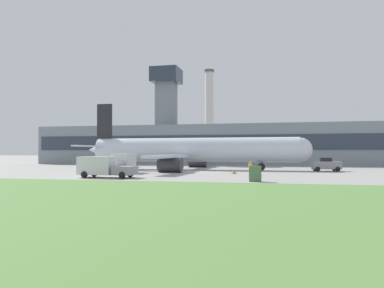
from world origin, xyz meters
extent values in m
plane|color=#999691|center=(0.00, 0.00, 0.00)|extent=(400.00, 400.00, 0.00)
cube|color=#5B8942|center=(0.00, -36.50, 0.03)|extent=(240.00, 37.00, 0.06)
cube|color=gray|center=(0.00, 30.85, 4.09)|extent=(82.79, 15.42, 8.19)
cube|color=#2D3847|center=(0.00, 23.09, 4.50)|extent=(81.13, 0.16, 2.95)
cube|color=slate|center=(-14.36, 30.85, 9.07)|extent=(4.08, 4.08, 18.14)
cube|color=#283342|center=(-14.36, 30.85, 19.77)|extent=(6.11, 6.11, 3.26)
cylinder|color=beige|center=(-11.62, 69.08, 14.20)|extent=(2.77, 2.77, 28.40)
cylinder|color=#4C4C51|center=(-11.62, 69.08, 28.82)|extent=(3.18, 3.18, 0.83)
cylinder|color=silver|center=(-2.10, 4.78, 2.95)|extent=(30.33, 3.55, 3.55)
sphere|color=silver|center=(13.07, 4.78, 2.95)|extent=(3.37, 3.37, 3.37)
cone|color=silver|center=(-17.26, 4.78, 2.95)|extent=(3.91, 3.37, 3.37)
cube|color=#232328|center=(-16.52, 4.78, 7.45)|extent=(2.49, 0.24, 5.45)
cube|color=silver|center=(-16.69, 0.45, 3.49)|extent=(0.96, 8.66, 0.20)
cube|color=silver|center=(-16.69, 9.11, 3.49)|extent=(0.96, 8.66, 0.20)
cube|color=silver|center=(-3.61, -3.15, 2.07)|extent=(2.13, 14.44, 0.36)
cube|color=silver|center=(-3.61, 12.71, 2.07)|extent=(2.13, 14.44, 0.36)
cylinder|color=#333338|center=(-3.31, -3.49, 0.97)|extent=(3.05, 1.88, 1.88)
cylinder|color=#333338|center=(-3.31, 13.05, 0.97)|extent=(3.05, 1.88, 1.88)
cylinder|color=#59595B|center=(7.76, 4.78, 1.30)|extent=(0.20, 0.20, 1.54)
sphere|color=black|center=(7.76, 4.78, 0.53)|extent=(1.06, 1.06, 1.06)
cylinder|color=#59595B|center=(-5.13, 2.40, 1.30)|extent=(0.20, 0.20, 1.54)
sphere|color=black|center=(-5.13, 2.40, 0.53)|extent=(1.06, 1.06, 1.06)
cylinder|color=#59595B|center=(-5.13, 7.15, 1.30)|extent=(0.20, 0.20, 1.54)
sphere|color=black|center=(-5.13, 7.15, 0.53)|extent=(1.06, 1.06, 1.06)
cube|color=gray|center=(16.45, 4.69, 0.82)|extent=(3.91, 2.39, 1.04)
cube|color=black|center=(16.45, 4.69, 1.59)|extent=(1.44, 1.53, 0.50)
sphere|color=black|center=(17.85, 3.89, 0.34)|extent=(0.67, 0.67, 0.67)
sphere|color=black|center=(17.65, 5.78, 0.34)|extent=(0.67, 0.67, 0.67)
sphere|color=black|center=(15.26, 3.61, 0.34)|extent=(0.67, 0.67, 0.67)
sphere|color=black|center=(15.06, 5.50, 0.34)|extent=(0.67, 0.67, 0.67)
cube|color=gray|center=(-8.70, -8.46, 0.83)|extent=(2.31, 2.15, 1.03)
cube|color=silver|center=(-8.87, -5.42, 1.38)|extent=(2.39, 3.60, 2.14)
sphere|color=black|center=(-9.74, -8.66, 0.35)|extent=(0.70, 0.70, 0.70)
sphere|color=black|center=(-7.65, -8.55, 0.35)|extent=(0.70, 0.70, 0.70)
sphere|color=black|center=(-9.96, -4.60, 0.35)|extent=(0.70, 0.70, 0.70)
sphere|color=black|center=(-7.87, -4.49, 0.35)|extent=(0.70, 0.70, 0.70)
cube|color=gray|center=(-5.00, -13.97, 0.75)|extent=(2.04, 2.18, 0.87)
cube|color=silver|center=(-8.06, -13.97, 1.24)|extent=(3.50, 2.18, 1.85)
sphere|color=black|center=(-4.86, -15.00, 0.35)|extent=(0.70, 0.70, 0.70)
sphere|color=black|center=(-4.86, -12.94, 0.35)|extent=(0.70, 0.70, 0.70)
sphere|color=black|center=(-8.94, -15.01, 0.35)|extent=(0.70, 0.70, 0.70)
sphere|color=black|center=(-8.94, -12.94, 0.35)|extent=(0.70, 0.70, 0.70)
cylinder|color=#23283D|center=(7.00, -6.65, 0.39)|extent=(0.33, 0.33, 0.77)
cylinder|color=#F2A514|center=(7.00, -6.65, 1.08)|extent=(0.41, 0.41, 0.61)
sphere|color=tan|center=(7.00, -6.65, 1.49)|extent=(0.21, 0.21, 0.21)
cube|color=black|center=(4.86, -3.80, 0.01)|extent=(0.57, 0.57, 0.03)
cone|color=orange|center=(4.86, -3.80, 0.28)|extent=(0.41, 0.41, 0.55)
cube|color=#4C724C|center=(8.13, -15.77, 0.69)|extent=(1.04, 0.72, 1.39)
camera|label=1|loc=(10.16, -49.26, 2.62)|focal=35.00mm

